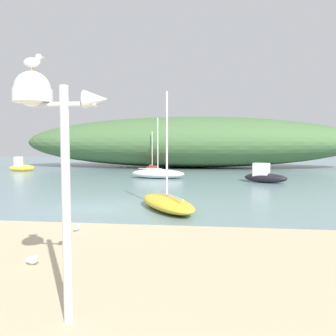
# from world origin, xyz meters

# --- Properties ---
(ground_plane) EXTENTS (120.00, 120.00, 0.00)m
(ground_plane) POSITION_xyz_m (0.00, 0.00, 0.00)
(ground_plane) COLOR gray
(distant_hill) EXTENTS (39.83, 12.32, 6.00)m
(distant_hill) POSITION_xyz_m (1.97, 26.68, 3.00)
(distant_hill) COLOR #476B3D
(distant_hill) RESTS_ON ground
(mast_structure) EXTENTS (1.27, 0.51, 3.36)m
(mast_structure) POSITION_xyz_m (2.45, -9.08, 2.96)
(mast_structure) COLOR silver
(mast_structure) RESTS_ON beach_sand
(seagull_on_radar) EXTENTS (0.30, 0.11, 0.22)m
(seagull_on_radar) POSITION_xyz_m (2.29, -9.08, 3.69)
(seagull_on_radar) COLOR orange
(seagull_on_radar) RESTS_ON mast_structure
(sailboat_far_left) EXTENTS (3.31, 4.39, 4.73)m
(sailboat_far_left) POSITION_xyz_m (2.93, -0.09, 0.29)
(sailboat_far_left) COLOR gold
(sailboat_far_left) RESTS_ON ground
(motorboat_far_right) EXTENTS (3.08, 2.09, 1.37)m
(motorboat_far_right) POSITION_xyz_m (8.46, 10.43, 0.50)
(motorboat_far_right) COLOR black
(motorboat_far_right) RESTS_ON ground
(sailboat_by_sandbar) EXTENTS (4.45, 2.16, 4.77)m
(sailboat_by_sandbar) POSITION_xyz_m (0.61, 12.61, 0.38)
(sailboat_by_sandbar) COLOR white
(sailboat_by_sandbar) RESTS_ON ground
(motorboat_off_point) EXTENTS (2.59, 1.35, 1.47)m
(motorboat_off_point) POSITION_xyz_m (-14.26, 18.24, 0.52)
(motorboat_off_point) COLOR gold
(motorboat_off_point) RESTS_ON ground
(sailboat_east_reach) EXTENTS (1.33, 3.88, 4.03)m
(sailboat_east_reach) POSITION_xyz_m (-1.15, 20.31, 0.30)
(sailboat_east_reach) COLOR #B72D28
(sailboat_east_reach) RESTS_ON ground
(seagull_upper_strand) EXTENTS (0.34, 0.15, 0.24)m
(seagull_upper_strand) POSITION_xyz_m (1.12, -7.18, 0.33)
(seagull_upper_strand) COLOR orange
(seagull_upper_strand) RESTS_ON beach_sand
(seagull_mid_strand) EXTENTS (0.16, 0.27, 0.20)m
(seagull_mid_strand) POSITION_xyz_m (0.97, -4.55, 0.32)
(seagull_mid_strand) COLOR orange
(seagull_mid_strand) RESTS_ON beach_sand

